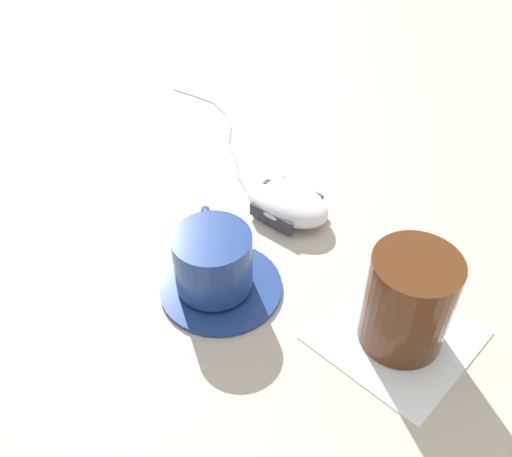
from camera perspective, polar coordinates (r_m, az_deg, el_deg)
The scene contains 7 objects.
ground_plane at distance 0.57m, azimuth -0.54°, elevation -7.71°, with size 3.00×3.00×0.00m, color #B2A899.
saucer at distance 0.58m, azimuth -3.52°, elevation -5.69°, with size 0.12×0.12×0.01m, color navy.
coffee_cup at distance 0.56m, azimuth -4.35°, elevation -3.02°, with size 0.08×0.11×0.06m.
computer_mouse at distance 0.66m, azimuth 3.10°, elevation 2.68°, with size 0.11×0.12×0.04m.
mouse_cable at distance 0.81m, azimuth -3.51°, elevation 9.79°, with size 0.05×0.28×0.00m.
napkin_under_glass at distance 0.56m, azimuth 13.80°, elevation -10.29°, with size 0.13×0.13×0.00m, color white.
drinking_glass at distance 0.52m, azimuth 14.98°, elevation -7.00°, with size 0.08×0.08×0.10m, color #4C2814.
Camera 1 is at (0.13, 0.34, 0.44)m, focal length 40.00 mm.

